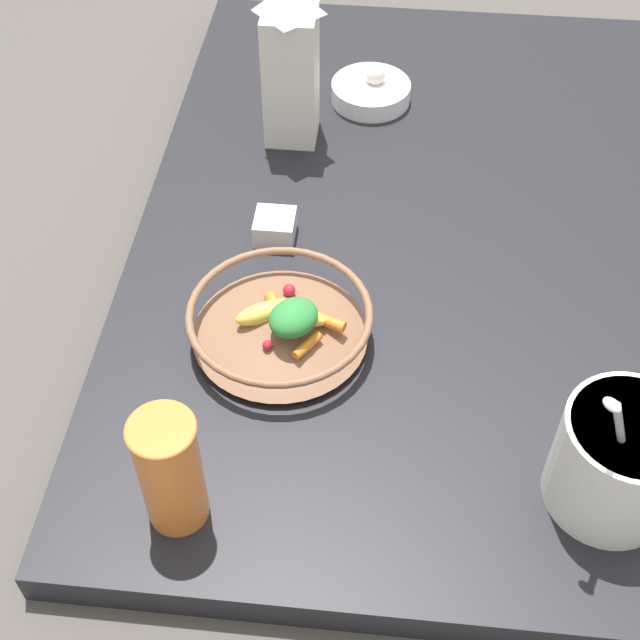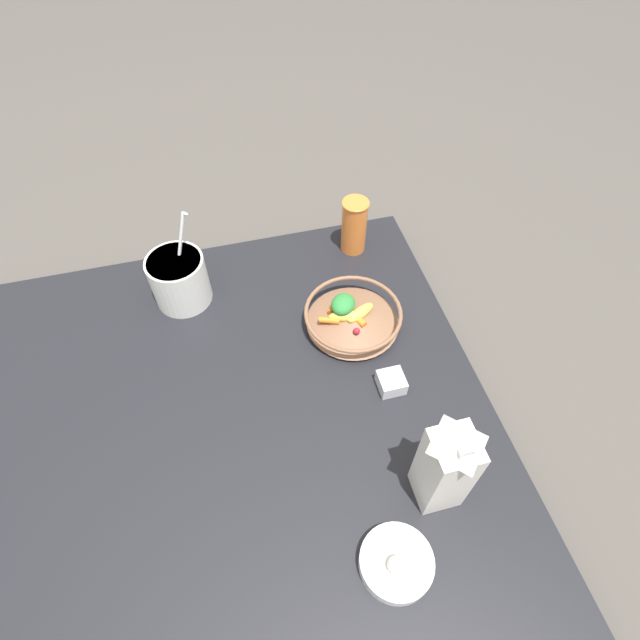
{
  "view_description": "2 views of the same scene",
  "coord_description": "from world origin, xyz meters",
  "px_view_note": "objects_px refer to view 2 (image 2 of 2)",
  "views": [
    {
      "loc": [
        0.24,
        0.97,
        0.91
      ],
      "look_at": [
        0.31,
        0.28,
        0.14
      ],
      "focal_mm": 50.0,
      "sensor_mm": 36.0,
      "label": 1
    },
    {
      "loc": [
        0.11,
        -0.45,
        1.01
      ],
      "look_at": [
        0.28,
        0.22,
        0.12
      ],
      "focal_mm": 28.0,
      "sensor_mm": 36.0,
      "label": 2
    }
  ],
  "objects_px": {
    "milk_carton": "(447,465)",
    "drinking_cup": "(354,225)",
    "yogurt_tub": "(179,278)",
    "fruit_bowl": "(352,316)",
    "garlic_bowl": "(396,563)",
    "spice_jar": "(391,383)"
  },
  "relations": [
    {
      "from": "milk_carton",
      "to": "drinking_cup",
      "type": "xyz_separation_m",
      "value": [
        0.04,
        0.68,
        -0.05
      ]
    },
    {
      "from": "drinking_cup",
      "to": "yogurt_tub",
      "type": "bearing_deg",
      "value": -171.73
    },
    {
      "from": "fruit_bowl",
      "to": "garlic_bowl",
      "type": "relative_size",
      "value": 1.79
    },
    {
      "from": "milk_carton",
      "to": "yogurt_tub",
      "type": "distance_m",
      "value": 0.75
    },
    {
      "from": "yogurt_tub",
      "to": "milk_carton",
      "type": "bearing_deg",
      "value": -55.47
    },
    {
      "from": "fruit_bowl",
      "to": "garlic_bowl",
      "type": "distance_m",
      "value": 0.54
    },
    {
      "from": "fruit_bowl",
      "to": "yogurt_tub",
      "type": "distance_m",
      "value": 0.43
    },
    {
      "from": "spice_jar",
      "to": "drinking_cup",
      "type": "bearing_deg",
      "value": 84.11
    },
    {
      "from": "fruit_bowl",
      "to": "drinking_cup",
      "type": "distance_m",
      "value": 0.27
    },
    {
      "from": "drinking_cup",
      "to": "garlic_bowl",
      "type": "relative_size",
      "value": 1.2
    },
    {
      "from": "drinking_cup",
      "to": "garlic_bowl",
      "type": "xyz_separation_m",
      "value": [
        -0.16,
        -0.79,
        -0.06
      ]
    },
    {
      "from": "yogurt_tub",
      "to": "garlic_bowl",
      "type": "distance_m",
      "value": 0.78
    },
    {
      "from": "fruit_bowl",
      "to": "yogurt_tub",
      "type": "height_order",
      "value": "yogurt_tub"
    },
    {
      "from": "yogurt_tub",
      "to": "drinking_cup",
      "type": "height_order",
      "value": "yogurt_tub"
    },
    {
      "from": "yogurt_tub",
      "to": "garlic_bowl",
      "type": "relative_size",
      "value": 1.76
    },
    {
      "from": "milk_carton",
      "to": "yogurt_tub",
      "type": "xyz_separation_m",
      "value": [
        -0.42,
        0.61,
        -0.05
      ]
    },
    {
      "from": "fruit_bowl",
      "to": "spice_jar",
      "type": "relative_size",
      "value": 4.15
    },
    {
      "from": "fruit_bowl",
      "to": "spice_jar",
      "type": "distance_m",
      "value": 0.19
    },
    {
      "from": "spice_jar",
      "to": "yogurt_tub",
      "type": "bearing_deg",
      "value": 138.03
    },
    {
      "from": "milk_carton",
      "to": "garlic_bowl",
      "type": "xyz_separation_m",
      "value": [
        -0.12,
        -0.11,
        -0.11
      ]
    },
    {
      "from": "yogurt_tub",
      "to": "fruit_bowl",
      "type": "bearing_deg",
      "value": -26.1
    },
    {
      "from": "fruit_bowl",
      "to": "spice_jar",
      "type": "xyz_separation_m",
      "value": [
        0.03,
        -0.19,
        -0.02
      ]
    }
  ]
}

